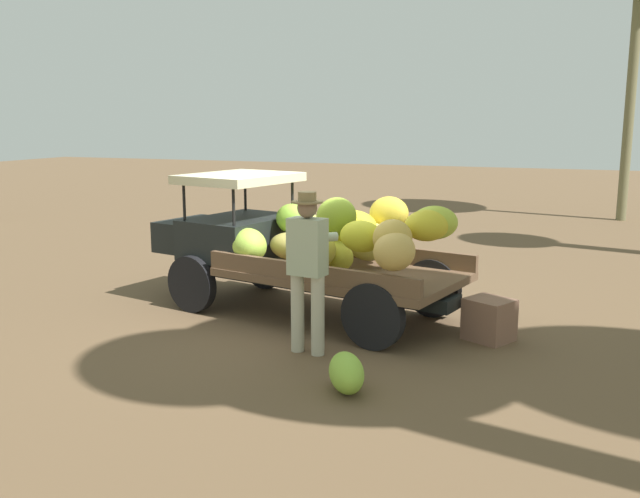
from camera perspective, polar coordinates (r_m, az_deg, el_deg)
The scene contains 5 objects.
ground_plane at distance 9.29m, azimuth -1.75°, elevation -5.47°, with size 60.00×60.00×0.00m, color brown.
truck at distance 9.25m, azimuth -1.89°, elevation 0.40°, with size 4.65×2.56×1.83m.
farmer at distance 7.59m, azimuth -1.02°, elevation -1.11°, with size 0.52×0.48×1.81m.
wooden_crate at distance 8.46m, azimuth 13.74°, elevation -5.65°, with size 0.45×0.50×0.50m, color #865E4A.
loose_banana_bunch at distance 6.75m, azimuth 2.18°, elevation -10.13°, with size 0.61×0.33×0.37m, color #92C33D.
Camera 1 is at (-3.48, 8.22, 2.59)m, focal length 38.90 mm.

